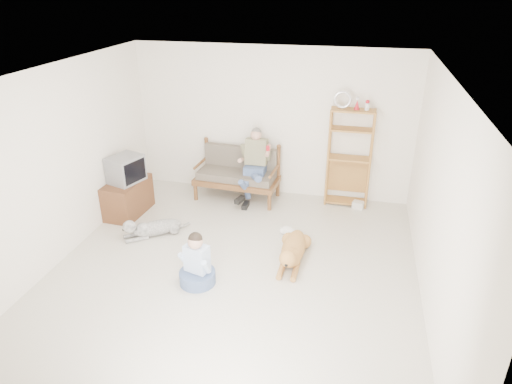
% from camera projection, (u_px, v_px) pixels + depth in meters
% --- Properties ---
extents(floor, '(5.50, 5.50, 0.00)m').
position_uv_depth(floor, '(232.00, 273.00, 6.32)').
color(floor, silver).
rests_on(floor, ground).
extents(ceiling, '(5.50, 5.50, 0.00)m').
position_uv_depth(ceiling, '(227.00, 76.00, 5.17)').
color(ceiling, silver).
rests_on(ceiling, ground).
extents(wall_back, '(5.00, 0.00, 5.00)m').
position_uv_depth(wall_back, '(272.00, 123.00, 8.17)').
color(wall_back, white).
rests_on(wall_back, ground).
extents(wall_front, '(5.00, 0.00, 5.00)m').
position_uv_depth(wall_front, '(127.00, 336.00, 3.32)').
color(wall_front, white).
rests_on(wall_front, ground).
extents(wall_left, '(0.00, 5.50, 5.50)m').
position_uv_depth(wall_left, '(55.00, 168.00, 6.25)').
color(wall_left, white).
rests_on(wall_left, ground).
extents(wall_right, '(0.00, 5.50, 5.50)m').
position_uv_depth(wall_right, '(439.00, 204.00, 5.24)').
color(wall_right, white).
rests_on(wall_right, ground).
extents(loveseat, '(1.54, 0.80, 0.95)m').
position_uv_depth(loveseat, '(238.00, 172.00, 8.34)').
color(loveseat, brown).
rests_on(loveseat, ground).
extents(man, '(0.51, 0.73, 1.18)m').
position_uv_depth(man, '(253.00, 171.00, 8.06)').
color(man, '#4D638D').
rests_on(man, loveseat).
extents(etagere, '(0.77, 0.34, 2.03)m').
position_uv_depth(etagere, '(349.00, 157.00, 7.90)').
color(etagere, '#A37A33').
rests_on(etagere, ground).
extents(book_stack, '(0.23, 0.19, 0.12)m').
position_uv_depth(book_stack, '(358.00, 205.00, 8.07)').
color(book_stack, white).
rests_on(book_stack, ground).
extents(tv_stand, '(0.56, 0.93, 0.60)m').
position_uv_depth(tv_stand, '(128.00, 197.00, 7.81)').
color(tv_stand, brown).
rests_on(tv_stand, ground).
extents(crt_tv, '(0.57, 0.64, 0.44)m').
position_uv_depth(crt_tv, '(126.00, 169.00, 7.59)').
color(crt_tv, slate).
rests_on(crt_tv, tv_stand).
extents(wall_outlet, '(0.12, 0.02, 0.08)m').
position_uv_depth(wall_outlet, '(208.00, 171.00, 8.86)').
color(wall_outlet, silver).
rests_on(wall_outlet, ground).
extents(golden_retriever, '(0.35, 1.36, 0.41)m').
position_uv_depth(golden_retriever, '(292.00, 251.00, 6.53)').
color(golden_retriever, '#B98940').
rests_on(golden_retriever, ground).
extents(shaggy_dog, '(0.91, 0.79, 0.34)m').
position_uv_depth(shaggy_dog, '(151.00, 228.00, 7.18)').
color(shaggy_dog, silver).
rests_on(shaggy_dog, ground).
extents(terrier, '(0.42, 0.45, 0.21)m').
position_uv_depth(terrier, '(292.00, 233.00, 7.13)').
color(terrier, white).
rests_on(terrier, ground).
extents(child, '(0.48, 0.48, 0.76)m').
position_uv_depth(child, '(197.00, 265.00, 6.01)').
color(child, '#4D638D').
rests_on(child, ground).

